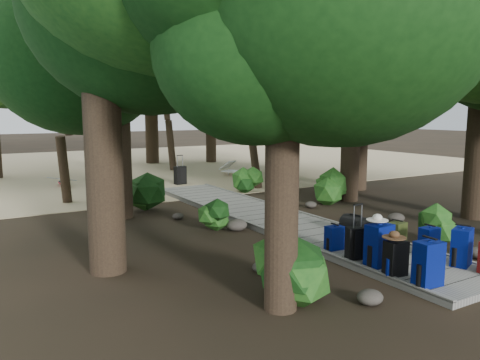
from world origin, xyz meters
TOP-DOWN VIEW (x-y plane):
  - ground at (0.00, 0.00)m, footprint 120.00×120.00m
  - sand_beach at (0.00, 16.00)m, footprint 40.00×22.00m
  - boardwalk at (0.00, 1.00)m, footprint 2.00×12.00m
  - backpack_left_a at (-0.73, -4.34)m, footprint 0.45×0.33m
  - backpack_left_b at (-0.79, -3.74)m, footprint 0.39×0.30m
  - backpack_left_c at (-0.66, -3.24)m, footprint 0.48×0.36m
  - backpack_left_d at (-0.65, -2.05)m, footprint 0.36×0.27m
  - backpack_right_b at (0.65, -4.00)m, footprint 0.50×0.43m
  - backpack_right_c at (0.68, -3.29)m, footprint 0.36×0.26m
  - backpack_right_d at (0.64, -2.53)m, footprint 0.40×0.32m
  - duffel_right_khaki at (0.73, -2.21)m, footprint 0.66×0.74m
  - duffel_right_black at (0.65, -1.33)m, footprint 0.50×0.70m
  - suitcase_on_boardwalk at (-0.71, -2.74)m, footprint 0.44×0.33m
  - lone_suitcase_on_sand at (0.41, 8.17)m, footprint 0.49×0.33m
  - hat_brown at (-0.84, -3.73)m, footprint 0.40×0.40m
  - hat_white at (-0.72, -3.23)m, footprint 0.39×0.39m
  - kayak at (-3.71, 10.01)m, footprint 0.83×2.83m
  - sun_lounger at (3.63, 9.24)m, footprint 1.35×2.00m
  - tree_right_c at (3.81, 2.18)m, footprint 4.91×4.91m
  - tree_right_d at (5.69, 3.72)m, footprint 5.60×5.60m
  - tree_right_e at (4.61, 7.50)m, footprint 5.04×5.04m
  - tree_right_f at (6.67, 9.62)m, footprint 4.91×4.91m
  - tree_left_a at (-3.14, -3.64)m, footprint 4.21×4.21m
  - tree_left_b at (-4.89, -0.68)m, footprint 5.24×5.24m
  - tree_left_c at (-3.35, 3.55)m, footprint 4.90×4.90m
  - tree_back_a at (-1.10, 14.36)m, footprint 5.33×5.33m
  - tree_back_b at (2.26, 16.32)m, footprint 5.84×5.84m
  - tree_back_c at (5.40, 15.12)m, footprint 4.70×4.70m
  - palm_right_a at (2.72, 6.03)m, footprint 4.11×4.11m
  - palm_right_b at (5.25, 10.36)m, footprint 4.75×4.75m
  - palm_right_c at (2.22, 12.83)m, footprint 4.69×4.69m
  - palm_left_a at (-4.47, 6.49)m, footprint 4.09×4.09m
  - rock_left_a at (-1.88, -4.21)m, footprint 0.41×0.37m
  - rock_left_b at (-2.49, -2.15)m, footprint 0.34×0.31m
  - rock_left_c at (-1.36, 0.67)m, footprint 0.53×0.47m
  - rock_left_d at (-2.11, 2.55)m, footprint 0.32×0.28m
  - rock_right_a at (1.66, -3.72)m, footprint 0.42×0.38m
  - rock_right_b at (2.69, -0.75)m, footprint 0.46×0.42m
  - rock_right_c at (1.97, 1.88)m, footprint 0.37×0.33m
  - rock_right_d at (2.52, 3.84)m, footprint 0.57×0.51m
  - shrub_left_a at (-2.77, -3.47)m, footprint 1.22×1.22m
  - shrub_left_b at (-1.86, 0.81)m, footprint 0.88×0.88m
  - shrub_left_c at (-2.58, 4.14)m, footprint 1.23×1.23m
  - shrub_right_a at (1.85, -2.64)m, footprint 0.99×0.99m
  - shrub_right_b at (2.98, 2.13)m, footprint 1.12×1.12m
  - shrub_right_c at (1.81, 5.22)m, footprint 0.93×0.93m

SIDE VIEW (x-z plane):
  - ground at x=0.00m, z-range 0.00..0.00m
  - sand_beach at x=0.00m, z-range 0.00..0.02m
  - boardwalk at x=0.00m, z-range 0.00..0.12m
  - rock_left_d at x=-2.11m, z-range 0.00..0.17m
  - rock_left_b at x=-2.49m, z-range 0.00..0.19m
  - rock_right_c at x=1.97m, z-range 0.00..0.20m
  - rock_left_a at x=-1.88m, z-range 0.00..0.23m
  - rock_right_a at x=1.66m, z-range 0.00..0.23m
  - rock_right_b at x=2.69m, z-range 0.00..0.26m
  - rock_left_c at x=-1.36m, z-range 0.00..0.29m
  - rock_right_d at x=2.52m, z-range 0.00..0.31m
  - kayak at x=-3.71m, z-range 0.02..0.30m
  - duffel_right_black at x=0.65m, z-range 0.12..0.53m
  - duffel_right_khaki at x=0.73m, z-range 0.12..0.53m
  - sun_lounger at x=3.63m, z-range 0.02..0.64m
  - lone_suitcase_on_sand at x=0.41m, z-range 0.02..0.74m
  - backpack_left_d at x=-0.65m, z-range 0.12..0.65m
  - backpack_right_d at x=0.64m, z-range 0.12..0.68m
  - shrub_left_b at x=-1.86m, z-range 0.00..0.80m
  - shrub_right_c at x=1.81m, z-range 0.00..0.84m
  - backpack_right_c at x=0.68m, z-range 0.12..0.73m
  - suitcase_on_boardwalk at x=-0.71m, z-range 0.12..0.73m
  - shrub_right_a at x=1.85m, z-range 0.00..0.89m
  - backpack_left_b at x=-0.79m, z-range 0.12..0.79m
  - backpack_right_b at x=0.65m, z-range 0.12..0.88m
  - shrub_right_b at x=2.98m, z-range 0.00..1.01m
  - backpack_left_a at x=-0.73m, z-range 0.12..0.93m
  - backpack_left_c at x=-0.66m, z-range 0.12..0.97m
  - shrub_left_a at x=-2.77m, z-range 0.00..1.10m
  - shrub_left_c at x=-2.58m, z-range 0.00..1.11m
  - hat_brown at x=-0.84m, z-range 0.79..0.91m
  - hat_white at x=-0.72m, z-range 0.97..1.10m
  - palm_left_a at x=-4.47m, z-range 0.00..6.50m
  - palm_right_a at x=2.72m, z-range 0.00..7.01m
  - tree_left_a at x=-3.14m, z-range 0.00..7.02m
  - palm_right_c at x=2.22m, z-range 0.00..7.47m
  - tree_back_c at x=5.40m, z-range 0.00..8.46m
  - tree_right_c at x=3.81m, z-range 0.00..8.50m
  - tree_left_c at x=-3.35m, z-range 0.00..8.52m
  - tree_right_f at x=6.67m, z-range 0.00..8.76m
  - tree_right_e at x=4.61m, z-range 0.00..9.07m
  - palm_right_b at x=5.25m, z-range 0.00..9.17m
  - tree_back_a at x=-1.10m, z-range 0.00..9.23m
  - tree_left_b at x=-4.89m, z-range 0.00..9.43m
  - tree_right_d at x=5.69m, z-range 0.00..10.27m
  - tree_back_b at x=2.26m, z-range 0.00..10.43m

